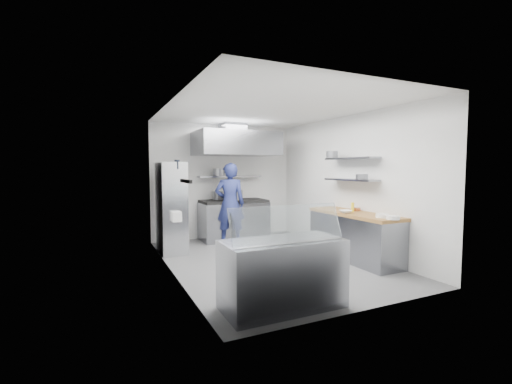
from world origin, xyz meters
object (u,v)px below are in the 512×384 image
gas_range (234,221)px  display_case (283,274)px  wire_rack (171,207)px  chef (230,204)px

gas_range → display_case: bearing=-103.0°
wire_rack → display_case: bearing=-78.8°
wire_rack → gas_range: bearing=22.2°
gas_range → wire_rack: size_ratio=0.86×
gas_range → wire_rack: bearing=-157.8°
display_case → chef: bearing=79.4°
wire_rack → display_case: 3.54m
gas_range → display_case: gas_range is taller
chef → display_case: size_ratio=1.23×
wire_rack → display_case: (0.68, -3.43, -0.50)m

